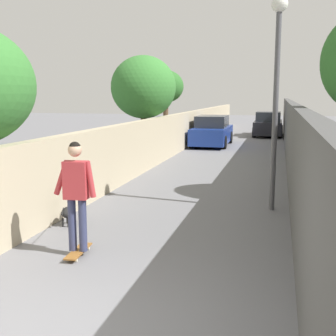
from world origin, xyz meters
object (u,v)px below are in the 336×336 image
dog (68,212)px  car_far (268,125)px  person_skateboarder (76,187)px  tree_left_distant (143,87)px  car_near (212,132)px  skateboard (78,251)px  lamp_post (277,68)px  tree_left_far (166,87)px

dog → car_far: size_ratio=0.44×
person_skateboarder → tree_left_distant: bearing=11.4°
car_near → person_skateboarder: bearing=-179.1°
person_skateboarder → car_far: size_ratio=0.43×
person_skateboarder → car_far: (22.53, -2.41, -0.42)m
tree_left_distant → car_far: size_ratio=1.00×
car_near → car_far: same height
dog → person_skateboarder: bearing=-148.3°
tree_left_distant → person_skateboarder: size_ratio=2.30×
skateboard → car_near: car_near is taller
person_skateboarder → car_near: bearing=0.9°
car_far → lamp_post: bearing=-178.2°
tree_left_far → car_near: 3.38m
lamp_post → skateboard: (-3.77, 3.01, -3.11)m
car_far → skateboard: bearing=173.9°
tree_left_far → tree_left_distant: (-6.00, -0.65, -0.10)m
tree_left_distant → skateboard: size_ratio=5.06×
skateboard → car_near: size_ratio=0.19×
tree_left_far → car_near: bearing=-92.8°
tree_left_far → person_skateboarder: 16.74m
skateboard → dog: 1.81m
car_far → car_near: bearing=156.9°
tree_left_distant → car_near: size_ratio=0.97×
lamp_post → car_near: bearing=14.6°
lamp_post → car_near: lamp_post is taller
tree_left_far → person_skateboarder: (-16.41, -2.76, -1.84)m
tree_left_distant → lamp_post: size_ratio=0.88×
tree_left_distant → dog: (-8.87, -1.16, -2.61)m
tree_left_far → skateboard: tree_left_far is taller
tree_left_far → tree_left_distant: tree_left_distant is taller
tree_left_far → dog: (-14.87, -1.81, -2.70)m
person_skateboarder → tree_left_far: bearing=9.5°
skateboard → car_far: 22.67m
tree_left_far → dog: tree_left_far is taller
skateboard → dog: dog is taller
dog → tree_left_distant: bearing=7.4°
car_near → lamp_post: bearing=-165.4°
skateboard → dog: size_ratio=0.44×
dog → car_far: car_far is taller
car_far → tree_left_far: bearing=139.8°
tree_left_distant → car_near: tree_left_distant is taller
skateboard → car_near: bearing=0.9°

